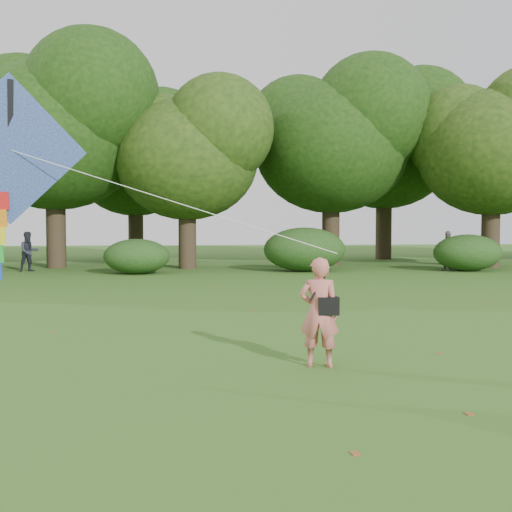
{
  "coord_description": "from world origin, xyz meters",
  "views": [
    {
      "loc": [
        -1.57,
        -9.09,
        2.08
      ],
      "look_at": [
        -0.54,
        2.0,
        1.5
      ],
      "focal_mm": 45.0,
      "sensor_mm": 36.0,
      "label": 1
    }
  ],
  "objects": [
    {
      "name": "man_kite_flyer",
      "position": [
        0.18,
        -0.05,
        0.79
      ],
      "size": [
        0.66,
        0.52,
        1.59
      ],
      "primitive_type": "imported",
      "rotation": [
        0.0,
        0.0,
        2.87
      ],
      "color": "#CA685F",
      "rests_on": "ground"
    },
    {
      "name": "flying_kite",
      "position": [
        -4.28,
        0.63,
        3.09
      ],
      "size": [
        5.78,
        1.07,
        3.01
      ],
      "color": "#264AA8",
      "rests_on": "ground"
    },
    {
      "name": "tree_line",
      "position": [
        1.67,
        22.88,
        5.6
      ],
      "size": [
        54.7,
        15.3,
        9.48
      ],
      "color": "#3A2D1E",
      "rests_on": "ground"
    },
    {
      "name": "ground",
      "position": [
        0.0,
        0.0,
        0.0
      ],
      "size": [
        100.0,
        100.0,
        0.0
      ],
      "primitive_type": "plane",
      "color": "#265114",
      "rests_on": "ground"
    },
    {
      "name": "bystander_left",
      "position": [
        -8.69,
        18.86,
        0.85
      ],
      "size": [
        1.04,
        0.98,
        1.69
      ],
      "primitive_type": "imported",
      "rotation": [
        0.0,
        0.0,
        0.55
      ],
      "color": "#272834",
      "rests_on": "ground"
    },
    {
      "name": "shrub_band",
      "position": [
        -0.72,
        17.6,
        0.86
      ],
      "size": [
        39.15,
        3.22,
        1.88
      ],
      "color": "#264919",
      "rests_on": "ground"
    },
    {
      "name": "crossbody_bag",
      "position": [
        0.3,
        -0.08,
        0.9
      ],
      "size": [
        0.43,
        0.2,
        0.67
      ],
      "color": "black",
      "rests_on": "ground"
    },
    {
      "name": "fallen_leaves",
      "position": [
        0.45,
        2.67,
        0.01
      ],
      "size": [
        10.95,
        15.13,
        0.01
      ],
      "color": "brown",
      "rests_on": "ground"
    },
    {
      "name": "bystander_right",
      "position": [
        9.19,
        17.63,
        0.86
      ],
      "size": [
        1.08,
        0.9,
        1.73
      ],
      "primitive_type": "imported",
      "rotation": [
        0.0,
        0.0,
        -0.56
      ],
      "color": "slate",
      "rests_on": "ground"
    }
  ]
}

